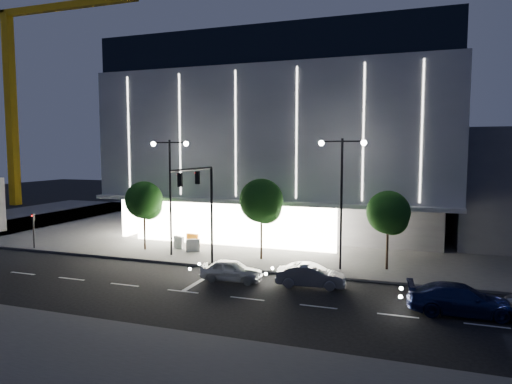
{
  "coord_description": "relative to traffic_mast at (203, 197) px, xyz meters",
  "views": [
    {
      "loc": [
        14.51,
        -24.63,
        8.21
      ],
      "look_at": [
        3.08,
        8.46,
        5.0
      ],
      "focal_mm": 32.0,
      "sensor_mm": 36.0,
      "label": 1
    }
  ],
  "objects": [
    {
      "name": "ground",
      "position": [
        -1.0,
        -3.34,
        -5.03
      ],
      "size": [
        160.0,
        160.0,
        0.0
      ],
      "primitive_type": "plane",
      "color": "black",
      "rests_on": "ground"
    },
    {
      "name": "sidewalk_museum",
      "position": [
        4.0,
        20.66,
        -4.95
      ],
      "size": [
        70.0,
        40.0,
        0.15
      ],
      "primitive_type": "cube",
      "color": "#474747",
      "rests_on": "ground"
    },
    {
      "name": "museum",
      "position": [
        1.98,
        18.97,
        4.25
      ],
      "size": [
        30.0,
        25.8,
        18.0
      ],
      "color": "#4C4C51",
      "rests_on": "ground"
    },
    {
      "name": "traffic_mast",
      "position": [
        0.0,
        0.0,
        0.0
      ],
      "size": [
        0.33,
        5.89,
        7.07
      ],
      "color": "black",
      "rests_on": "ground"
    },
    {
      "name": "street_lamp_west",
      "position": [
        -4.0,
        2.66,
        0.93
      ],
      "size": [
        3.16,
        0.36,
        9.0
      ],
      "color": "black",
      "rests_on": "ground"
    },
    {
      "name": "street_lamp_east",
      "position": [
        9.0,
        2.66,
        0.93
      ],
      "size": [
        3.16,
        0.36,
        9.0
      ],
      "color": "black",
      "rests_on": "ground"
    },
    {
      "name": "ped_signal_far",
      "position": [
        -16.0,
        1.16,
        -3.14
      ],
      "size": [
        0.22,
        0.24,
        3.0
      ],
      "color": "black",
      "rests_on": "ground"
    },
    {
      "name": "tower_crane",
      "position": [
        -41.92,
        24.66,
        15.48
      ],
      "size": [
        32.0,
        2.0,
        28.5
      ],
      "color": "gold",
      "rests_on": "ground"
    },
    {
      "name": "tree_left",
      "position": [
        -6.97,
        3.68,
        -0.99
      ],
      "size": [
        3.02,
        3.02,
        5.72
      ],
      "color": "black",
      "rests_on": "ground"
    },
    {
      "name": "tree_mid",
      "position": [
        3.03,
        3.68,
        -0.69
      ],
      "size": [
        3.25,
        3.25,
        6.15
      ],
      "color": "black",
      "rests_on": "ground"
    },
    {
      "name": "tree_right",
      "position": [
        12.03,
        3.68,
        -1.14
      ],
      "size": [
        2.91,
        2.91,
        5.51
      ],
      "color": "black",
      "rests_on": "ground"
    },
    {
      "name": "car_lead",
      "position": [
        2.89,
        -1.94,
        -4.35
      ],
      "size": [
        4.02,
        1.77,
        1.35
      ],
      "primitive_type": "imported",
      "rotation": [
        0.0,
        0.0,
        1.62
      ],
      "color": "#B6BABE",
      "rests_on": "ground"
    },
    {
      "name": "car_second",
      "position": [
        7.86,
        -1.49,
        -4.34
      ],
      "size": [
        4.28,
        1.87,
        1.37
      ],
      "primitive_type": "imported",
      "rotation": [
        0.0,
        0.0,
        1.68
      ],
      "color": "#96999D",
      "rests_on": "ground"
    },
    {
      "name": "car_third",
      "position": [
        15.98,
        -3.58,
        -4.27
      ],
      "size": [
        5.35,
        2.5,
        1.51
      ],
      "primitive_type": "imported",
      "rotation": [
        0.0,
        0.0,
        1.65
      ],
      "color": "#141C4B",
      "rests_on": "ground"
    },
    {
      "name": "barrier_a",
      "position": [
        -4.06,
        6.33,
        -4.38
      ],
      "size": [
        1.13,
        0.42,
        1.0
      ],
      "primitive_type": "cube",
      "rotation": [
        0.0,
        0.0,
        -0.15
      ],
      "color": "orange",
      "rests_on": "sidewalk_museum"
    },
    {
      "name": "barrier_b",
      "position": [
        -4.57,
        4.93,
        -4.38
      ],
      "size": [
        1.11,
        0.68,
        1.0
      ],
      "primitive_type": "cube",
      "rotation": [
        0.0,
        0.0,
        -0.43
      ],
      "color": "silver",
      "rests_on": "sidewalk_museum"
    },
    {
      "name": "barrier_d",
      "position": [
        -2.94,
        4.25,
        -4.38
      ],
      "size": [
        1.11,
        0.68,
        1.0
      ],
      "primitive_type": "cube",
      "rotation": [
        0.0,
        0.0,
        0.42
      ],
      "color": "#BEBEBE",
      "rests_on": "sidewalk_museum"
    }
  ]
}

